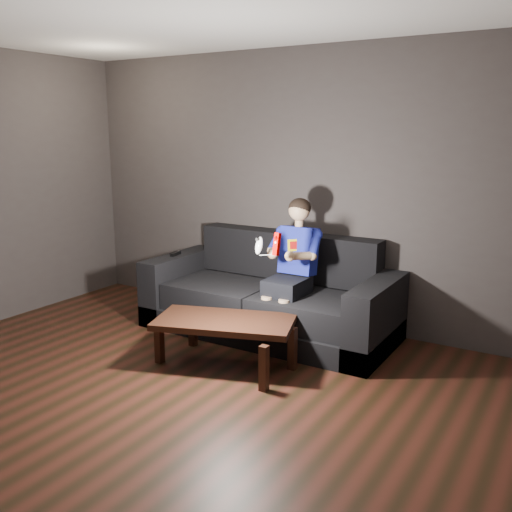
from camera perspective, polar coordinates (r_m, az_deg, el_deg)
The scene contains 8 objects.
floor at distance 4.16m, azimuth -13.44°, elevation -15.34°, with size 5.00×5.00×0.00m, color black.
back_wall at distance 5.75m, azimuth 3.67°, elevation 6.82°, with size 5.00×0.04×2.70m, color #3D3635.
sofa at distance 5.50m, azimuth 1.42°, elevation -4.58°, with size 2.39×1.03×0.92m.
child at distance 5.20m, azimuth 3.69°, elevation -0.16°, with size 0.49×0.60×1.20m.
wii_remote_red at distance 4.71m, azimuth 2.09°, elevation 1.22°, with size 0.06×0.08×0.19m.
nunchuk_white at distance 4.81m, azimuth 0.31°, elevation 1.05°, with size 0.08×0.11×0.16m.
wii_remote_black at distance 5.93m, azimuth -8.05°, elevation 0.23°, with size 0.07×0.17×0.03m.
coffee_table at distance 4.71m, azimuth -3.15°, elevation -6.94°, with size 1.24×0.89×0.41m.
Camera 1 is at (2.65, -2.57, 1.93)m, focal length 40.00 mm.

